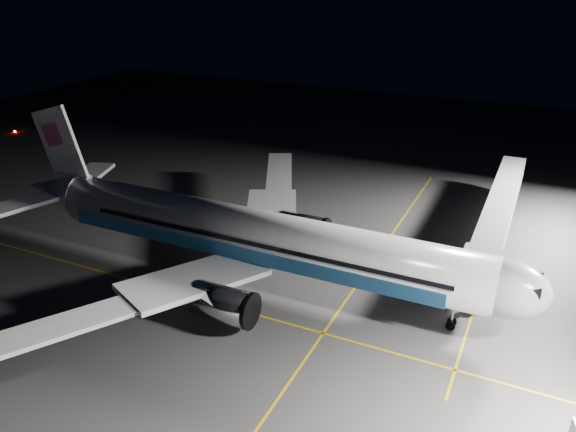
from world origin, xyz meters
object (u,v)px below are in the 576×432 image
(baggage_tug, at_px, (284,198))
(safety_cone_b, at_px, (296,238))
(safety_cone_c, at_px, (323,229))
(airliner, at_px, (248,235))
(safety_cone_a, at_px, (277,221))
(jet_bridge, at_px, (498,215))

(baggage_tug, xyz_separation_m, safety_cone_b, (6.55, -10.28, -0.37))
(safety_cone_c, bearing_deg, safety_cone_b, -120.14)
(baggage_tug, relative_size, safety_cone_b, 3.46)
(airliner, height_order, safety_cone_a, airliner)
(baggage_tug, xyz_separation_m, safety_cone_c, (8.68, -6.61, -0.36))
(baggage_tug, bearing_deg, airliner, -81.14)
(baggage_tug, distance_m, safety_cone_a, 6.98)
(jet_bridge, relative_size, safety_cone_b, 52.75)
(safety_cone_c, bearing_deg, safety_cone_a, 180.00)
(jet_bridge, xyz_separation_m, baggage_tug, (-28.83, 2.56, -3.88))
(airliner, bearing_deg, safety_cone_a, 104.26)
(safety_cone_a, xyz_separation_m, safety_cone_c, (6.48, 0.00, 0.06))
(baggage_tug, bearing_deg, safety_cone_c, -44.05)
(safety_cone_a, bearing_deg, safety_cone_b, -40.20)
(jet_bridge, relative_size, safety_cone_c, 50.77)
(jet_bridge, bearing_deg, safety_cone_c, -168.62)
(airliner, distance_m, jet_bridge, 29.31)
(airliner, xyz_separation_m, safety_cone_b, (0.79, 10.33, -4.84))
(safety_cone_a, relative_size, safety_cone_b, 0.85)
(airliner, bearing_deg, jet_bridge, 38.04)
(jet_bridge, xyz_separation_m, safety_cone_c, (-20.16, -4.06, -4.24))
(safety_cone_a, distance_m, safety_cone_c, 6.48)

